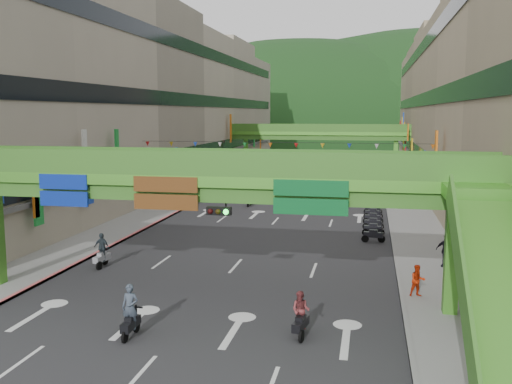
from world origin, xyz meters
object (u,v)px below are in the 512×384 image
(scooter_rider_near, at_px, (130,313))
(pedestrian_red, at_px, (418,284))
(scooter_rider_mid, at_px, (301,314))
(overpass_near, at_px, (221,193))
(car_silver, at_px, (246,181))
(car_yellow, at_px, (332,174))

(scooter_rider_near, bearing_deg, pedestrian_red, 31.53)
(scooter_rider_mid, bearing_deg, overpass_near, 142.79)
(car_silver, distance_m, car_yellow, 13.67)
(scooter_rider_mid, distance_m, car_silver, 45.82)
(car_silver, relative_size, car_yellow, 0.89)
(scooter_rider_near, bearing_deg, scooter_rider_mid, 11.58)
(scooter_rider_mid, relative_size, car_silver, 0.47)
(scooter_rider_near, distance_m, scooter_rider_mid, 6.68)
(scooter_rider_mid, bearing_deg, car_silver, 105.10)
(overpass_near, xyz_separation_m, car_yellow, (1.58, 51.01, -4.45))
(scooter_rider_mid, xyz_separation_m, car_yellow, (-2.42, 54.05, -0.20))
(scooter_rider_mid, height_order, car_silver, scooter_rider_mid)
(overpass_near, bearing_deg, pedestrian_red, 16.45)
(car_silver, distance_m, pedestrian_red, 42.07)
(scooter_rider_near, bearing_deg, overpass_near, 59.87)
(overpass_near, relative_size, scooter_rider_near, 13.02)
(scooter_rider_mid, height_order, pedestrian_red, scooter_rider_mid)
(car_silver, xyz_separation_m, pedestrian_red, (16.80, -38.57, 0.11))
(car_yellow, xyz_separation_m, pedestrian_red, (7.29, -48.40, 0.01))
(overpass_near, bearing_deg, scooter_rider_near, -120.13)
(scooter_rider_mid, distance_m, pedestrian_red, 7.46)
(pedestrian_red, bearing_deg, car_silver, 96.85)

